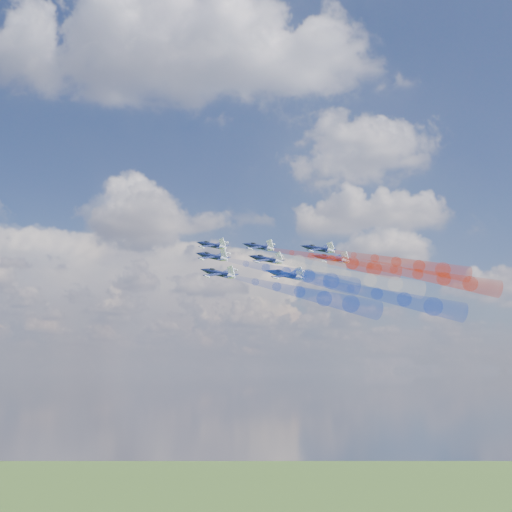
# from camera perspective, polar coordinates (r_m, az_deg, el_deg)

# --- Properties ---
(jet_lead) EXTENTS (16.29, 16.04, 9.32)m
(jet_lead) POSITION_cam_1_polar(r_m,az_deg,el_deg) (187.57, -3.92, 0.96)
(jet_lead) COLOR black
(trail_lead) EXTENTS (33.27, 28.62, 15.52)m
(trail_lead) POSITION_cam_1_polar(r_m,az_deg,el_deg) (170.30, 2.07, -0.20)
(trail_lead) COLOR white
(jet_inner_left) EXTENTS (16.29, 16.04, 9.32)m
(jet_inner_left) POSITION_cam_1_polar(r_m,az_deg,el_deg) (172.43, -3.88, -0.05)
(jet_inner_left) COLOR black
(trail_inner_left) EXTENTS (33.27, 28.62, 15.52)m
(trail_inner_left) POSITION_cam_1_polar(r_m,az_deg,el_deg) (155.34, 2.70, -1.43)
(trail_inner_left) COLOR blue
(jet_inner_right) EXTENTS (16.29, 16.04, 9.32)m
(jet_inner_right) POSITION_cam_1_polar(r_m,az_deg,el_deg) (186.92, 0.27, 0.83)
(jet_inner_right) COLOR black
(trail_inner_right) EXTENTS (33.27, 28.62, 15.52)m
(trail_inner_right) POSITION_cam_1_polar(r_m,az_deg,el_deg) (171.14, 6.66, -0.34)
(trail_inner_right) COLOR red
(jet_outer_left) EXTENTS (16.29, 16.04, 9.32)m
(jet_outer_left) POSITION_cam_1_polar(r_m,az_deg,el_deg) (159.49, -3.33, -1.55)
(jet_outer_left) COLOR black
(trail_outer_left) EXTENTS (33.27, 28.62, 15.52)m
(trail_outer_left) POSITION_cam_1_polar(r_m,az_deg,el_deg) (142.80, 3.91, -3.22)
(trail_outer_left) COLOR blue
(jet_center_third) EXTENTS (16.29, 16.04, 9.32)m
(jet_center_third) POSITION_cam_1_polar(r_m,az_deg,el_deg) (171.91, 0.94, -0.30)
(jet_center_third) COLOR black
(trail_center_third) EXTENTS (33.27, 28.62, 15.52)m
(trail_center_third) POSITION_cam_1_polar(r_m,az_deg,el_deg) (156.56, 8.00, -1.69)
(trail_center_third) COLOR white
(jet_outer_right) EXTENTS (16.29, 16.04, 9.32)m
(jet_outer_right) POSITION_cam_1_polar(r_m,az_deg,el_deg) (187.77, 5.55, 0.64)
(jet_outer_right) COLOR black
(trail_outer_right) EXTENTS (33.27, 28.62, 15.52)m
(trail_outer_right) POSITION_cam_1_polar(r_m,az_deg,el_deg) (173.98, 12.33, -0.53)
(trail_outer_right) COLOR red
(jet_rear_left) EXTENTS (16.29, 16.04, 9.32)m
(jet_rear_left) POSITION_cam_1_polar(r_m,az_deg,el_deg) (157.31, 2.67, -1.67)
(jet_rear_left) COLOR black
(trail_rear_left) EXTENTS (33.27, 28.62, 15.52)m
(trail_rear_left) POSITION_cam_1_polar(r_m,az_deg,el_deg) (142.84, 10.62, -3.34)
(trail_rear_left) COLOR blue
(jet_rear_right) EXTENTS (16.29, 16.04, 9.32)m
(jet_rear_right) POSITION_cam_1_polar(r_m,az_deg,el_deg) (173.95, 6.71, -0.24)
(jet_rear_right) COLOR black
(trail_rear_right) EXTENTS (33.27, 28.62, 15.52)m
(trail_rear_right) POSITION_cam_1_polar(r_m,az_deg,el_deg) (160.78, 14.15, -1.59)
(trail_rear_right) COLOR red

